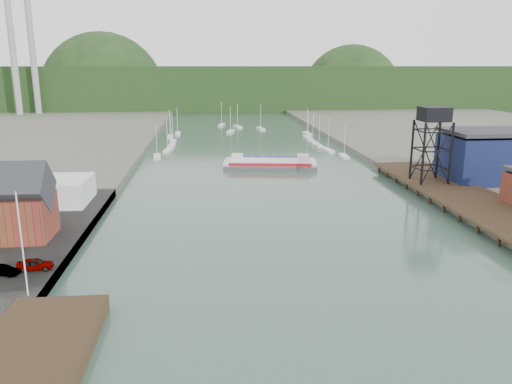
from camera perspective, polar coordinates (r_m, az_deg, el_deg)
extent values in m
plane|color=#2C4437|center=(52.44, 9.50, -16.39)|extent=(600.00, 600.00, 0.00)
cube|color=slate|center=(73.75, -27.25, -7.85)|extent=(16.00, 80.00, 1.60)
cube|color=black|center=(53.05, -23.78, -16.00)|extent=(10.00, 18.00, 1.80)
cube|color=black|center=(104.33, 23.00, -0.56)|extent=(14.00, 70.00, 0.50)
cylinder|color=black|center=(101.89, 19.97, -1.26)|extent=(0.60, 0.60, 2.20)
cylinder|color=black|center=(107.57, 25.75, -1.04)|extent=(0.60, 0.60, 2.20)
cube|color=brown|center=(82.02, -26.38, -2.61)|extent=(12.00, 8.00, 6.50)
cube|color=#2D2D33|center=(80.96, -26.73, 0.40)|extent=(12.20, 8.20, 2.40)
cube|color=silver|center=(101.15, -23.51, 0.09)|extent=(18.00, 12.00, 4.50)
cylinder|color=silver|center=(60.26, -25.17, -5.49)|extent=(0.16, 0.16, 12.00)
cylinder|color=black|center=(109.52, 18.58, 4.11)|extent=(0.50, 0.50, 13.00)
cylinder|color=black|center=(112.10, 21.39, 4.09)|extent=(0.50, 0.50, 13.00)
cylinder|color=black|center=(114.94, 17.38, 4.65)|extent=(0.50, 0.50, 13.00)
cylinder|color=black|center=(117.40, 20.09, 4.62)|extent=(0.50, 0.50, 13.00)
cube|color=black|center=(112.46, 19.70, 8.39)|extent=(5.50, 5.50, 3.00)
cube|color=#0B1334|center=(122.52, 25.29, 3.52)|extent=(20.00, 14.00, 10.00)
cube|color=#2D2D33|center=(121.70, 25.58, 6.25)|extent=(20.50, 14.50, 0.80)
cube|color=silver|center=(150.38, -11.22, 3.96)|extent=(2.67, 7.65, 0.90)
cube|color=silver|center=(161.37, -10.04, 4.70)|extent=(2.81, 7.67, 0.90)
cube|color=silver|center=(170.06, -9.64, 5.20)|extent=(2.35, 7.59, 0.90)
cube|color=silver|center=(179.85, -9.46, 5.70)|extent=(2.01, 7.50, 0.90)
cube|color=silver|center=(192.07, -9.77, 6.22)|extent=(2.00, 7.50, 0.90)
cube|color=silver|center=(201.64, -8.92, 6.63)|extent=(2.16, 7.54, 0.90)
cube|color=silver|center=(150.31, 10.03, 4.01)|extent=(2.53, 7.62, 0.90)
cube|color=silver|center=(160.71, 8.22, 4.74)|extent=(2.76, 7.67, 0.90)
cube|color=silver|center=(168.92, 7.19, 5.23)|extent=(2.22, 7.56, 0.90)
cube|color=silver|center=(177.56, 6.50, 5.69)|extent=(2.18, 7.54, 0.90)
cube|color=silver|center=(188.39, 5.92, 6.20)|extent=(2.46, 7.61, 0.90)
cube|color=silver|center=(200.08, 5.86, 6.67)|extent=(2.48, 7.61, 0.90)
cube|color=silver|center=(205.32, -2.92, 6.92)|extent=(3.78, 7.76, 0.90)
cube|color=silver|center=(214.24, 0.53, 7.24)|extent=(3.31, 7.74, 0.90)
cube|color=silver|center=(221.38, -2.12, 7.46)|extent=(3.76, 7.76, 0.90)
cube|color=silver|center=(229.02, -3.95, 7.67)|extent=(3.40, 7.74, 0.90)
cylinder|color=#989893|center=(290.28, -25.96, 13.57)|extent=(3.20, 3.20, 60.00)
cylinder|color=#989893|center=(292.45, -24.11, 13.75)|extent=(3.20, 3.20, 60.00)
cube|color=black|center=(343.96, -3.55, 11.82)|extent=(500.00, 120.00, 28.00)
sphere|color=black|center=(350.47, -16.96, 10.63)|extent=(80.00, 80.00, 80.00)
sphere|color=black|center=(368.58, 10.79, 10.83)|extent=(70.00, 70.00, 70.00)
cube|color=#49494B|center=(134.34, 1.62, 3.07)|extent=(25.57, 12.93, 0.98)
cube|color=silver|center=(134.17, 1.62, 3.44)|extent=(25.57, 12.93, 0.78)
cube|color=red|center=(129.28, 1.61, 3.12)|extent=(21.39, 2.98, 0.88)
cube|color=navy|center=(139.00, 1.64, 3.91)|extent=(21.39, 2.98, 0.88)
cube|color=silver|center=(134.30, -2.15, 3.96)|extent=(3.30, 3.30, 1.96)
cube|color=silver|center=(134.20, 5.40, 3.90)|extent=(3.30, 3.30, 1.96)
imported|color=#999999|center=(69.13, -23.93, -7.54)|extent=(4.42, 1.95, 1.48)
imported|color=#999999|center=(69.04, -26.85, -8.02)|extent=(3.87, 2.15, 1.21)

